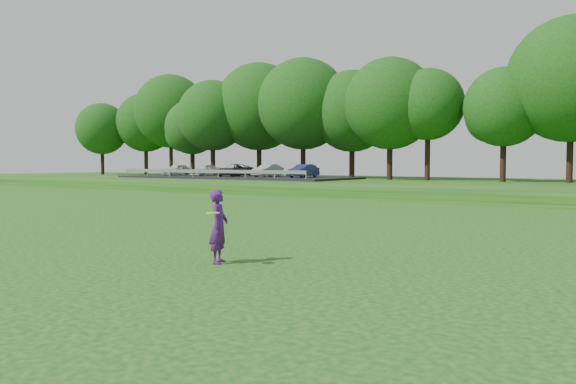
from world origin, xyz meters
The scene contains 6 objects.
ground centered at (0.00, 0.00, 0.00)m, with size 140.00×140.00×0.00m, color #0D4611.
berm centered at (0.00, 34.00, 0.30)m, with size 130.00×30.00×0.60m, color #0D4611.
walking_path centered at (0.00, 20.00, 0.02)m, with size 130.00×1.60×0.04m, color gray.
treeline centered at (0.00, 38.00, 8.10)m, with size 104.00×7.00×15.00m, color #10450F, non-canonical shape.
parking_lot centered at (-24.07, 32.80, 1.02)m, with size 24.00×9.00×1.38m.
woman centered at (3.71, -0.45, 0.78)m, with size 0.62×0.86×1.56m.
Camera 1 is at (11.57, -9.25, 2.12)m, focal length 35.00 mm.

